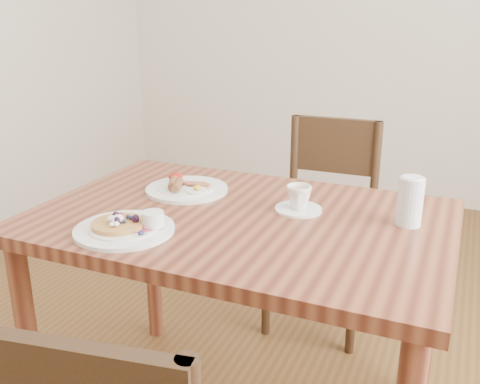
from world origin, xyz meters
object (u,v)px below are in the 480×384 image
Objects in this scene: dining_table at (240,245)px; chair_far at (325,213)px; pancake_plate at (126,227)px; breakfast_plate at (186,188)px; water_glass at (410,202)px; teacup_saucer at (299,200)px.

chair_far reaches higher than dining_table.
pancake_plate is 1.00× the size of breakfast_plate.
pancake_plate is (-0.23, -0.24, 0.11)m from dining_table.
teacup_saucer is at bearing -177.04° from water_glass.
dining_table is at bearing -145.59° from teacup_saucer.
chair_far is 3.26× the size of breakfast_plate.
pancake_plate is 1.93× the size of teacup_saucer.
breakfast_plate is (-0.25, 0.13, 0.11)m from dining_table.
chair_far is at bearing 63.71° from breakfast_plate.
teacup_saucer is 1.02× the size of water_glass.
pancake_plate is 0.37m from breakfast_plate.
teacup_saucer is (0.15, 0.10, 0.13)m from dining_table.
teacup_saucer is at bearing -3.68° from breakfast_plate.
dining_table is at bearing 83.52° from chair_far.
chair_far is (0.06, 0.76, -0.16)m from dining_table.
water_glass reaches higher than breakfast_plate.
water_glass reaches higher than teacup_saucer.
water_glass is at bearing 14.21° from dining_table.
water_glass is (0.69, 0.36, 0.05)m from pancake_plate.
pancake_plate is at bearing 71.96° from chair_far.
water_glass is (0.71, -0.01, 0.06)m from breakfast_plate.
breakfast_plate is at bearing 62.05° from chair_far.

